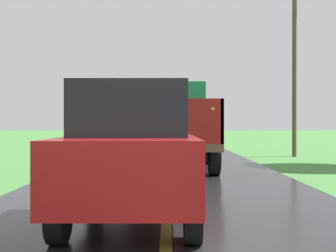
{
  "coord_description": "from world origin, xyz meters",
  "views": [
    {
      "loc": [
        0.02,
        -2.42,
        1.46
      ],
      "look_at": [
        0.04,
        12.14,
        1.4
      ],
      "focal_mm": 46.51,
      "sensor_mm": 36.0,
      "label": 1
    }
  ],
  "objects_px": {
    "banana_truck_near": "(173,124)",
    "banana_truck_far": "(166,124)",
    "following_car": "(133,151)",
    "utility_pole_roadside": "(294,64)"
  },
  "relations": [
    {
      "from": "banana_truck_near",
      "to": "banana_truck_far",
      "type": "bearing_deg",
      "value": 91.68
    },
    {
      "from": "banana_truck_far",
      "to": "utility_pole_roadside",
      "type": "height_order",
      "value": "utility_pole_roadside"
    },
    {
      "from": "banana_truck_near",
      "to": "utility_pole_roadside",
      "type": "distance_m",
      "value": 8.02
    },
    {
      "from": "banana_truck_far",
      "to": "following_car",
      "type": "distance_m",
      "value": 18.18
    },
    {
      "from": "banana_truck_near",
      "to": "utility_pole_roadside",
      "type": "relative_size",
      "value": 0.75
    },
    {
      "from": "following_car",
      "to": "banana_truck_far",
      "type": "bearing_deg",
      "value": 88.79
    },
    {
      "from": "banana_truck_far",
      "to": "following_car",
      "type": "relative_size",
      "value": 1.42
    },
    {
      "from": "banana_truck_far",
      "to": "following_car",
      "type": "height_order",
      "value": "banana_truck_far"
    },
    {
      "from": "banana_truck_far",
      "to": "following_car",
      "type": "bearing_deg",
      "value": -91.21
    },
    {
      "from": "banana_truck_near",
      "to": "banana_truck_far",
      "type": "xyz_separation_m",
      "value": [
        -0.3,
        10.11,
        -0.0
      ]
    }
  ]
}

